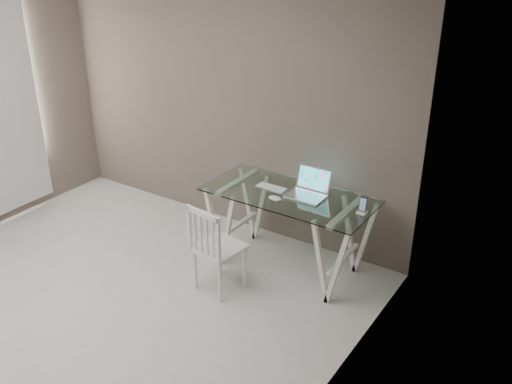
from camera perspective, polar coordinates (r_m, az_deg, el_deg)
room at (r=4.11m, az=-22.62°, el=6.72°), size 4.50×4.52×2.71m
desk at (r=5.15m, az=3.24°, el=-3.89°), size 1.50×0.70×0.75m
chair at (r=4.80m, az=-4.28°, el=-5.37°), size 0.42×0.42×0.82m
laptop at (r=4.97m, az=5.34°, el=0.32°), size 0.33×0.29×0.23m
keyboard at (r=5.09m, az=1.54°, el=0.44°), size 0.29×0.12×0.01m
mouse at (r=4.86m, az=1.91°, el=-0.64°), size 0.12×0.07×0.04m
phone_dock at (r=4.72m, az=10.59°, el=-1.68°), size 0.08×0.08×0.14m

